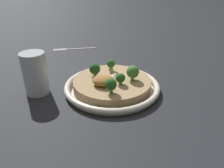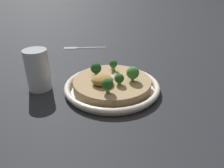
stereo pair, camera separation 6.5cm
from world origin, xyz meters
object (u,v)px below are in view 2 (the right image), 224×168
Objects in this scene: broccoli_back at (113,64)px; broccoli_front_left at (108,84)px; fork_utensil at (80,48)px; broccoli_left at (96,68)px; broccoli_front at (119,79)px; risotto_bowl at (112,85)px; broccoli_front_right at (133,73)px; drinking_glass at (38,70)px.

broccoli_back is 0.90× the size of broccoli_front_left.
broccoli_back reaches higher than fork_utensil.
broccoli_left is 0.39m from fork_utensil.
fork_utensil is at bearing 113.41° from broccoli_back.
broccoli_back is at bearing 98.56° from broccoli_front.
broccoli_back reaches higher than broccoli_front.
broccoli_front_left reaches higher than broccoli_front.
risotto_bowl is 0.09m from broccoli_front_left.
broccoli_left is 0.06m from broccoli_back.
risotto_bowl is at bearing -94.49° from broccoli_back.
drinking_glass reaches higher than broccoli_front_right.
drinking_glass is (-0.23, -0.05, 0.01)m from broccoli_back.
broccoli_back is 0.19× the size of fork_utensil.
broccoli_front_right is 0.05m from broccoli_front.
broccoli_front_right is at bearing -4.74° from drinking_glass.
fork_utensil is at bearing 110.28° from broccoli_front.
broccoli_front_right reaches higher than broccoli_front_left.
broccoli_left is at bearing 101.09° from fork_utensil.
drinking_glass is at bearing 156.44° from broccoli_front_left.
broccoli_left is 0.11m from broccoli_front_left.
broccoli_front_right is 0.36× the size of drinking_glass.
fork_utensil is (0.08, 0.39, -0.06)m from drinking_glass.
broccoli_front_right is 0.23× the size of fork_utensil.
broccoli_front_left reaches higher than risotto_bowl.
drinking_glass is (-0.17, -0.02, 0.00)m from broccoli_left.
broccoli_front is at bearing -150.86° from broccoli_front_right.
drinking_glass reaches higher than risotto_bowl.
broccoli_front_left is at bearing 102.02° from fork_utensil.
risotto_bowl is 0.05m from broccoli_front.
broccoli_front_right reaches higher than fork_utensil.
broccoli_left is at bearing 5.92° from drinking_glass.
broccoli_front_left is 0.10m from broccoli_front_right.
broccoli_front_right reaches higher than broccoli_back.
broccoli_back reaches higher than risotto_bowl.
fork_utensil is at bearing 115.92° from broccoli_front_right.
broccoli_left is 0.32× the size of drinking_glass.
broccoli_front_left is at bearing -137.46° from broccoli_front_right.
drinking_glass reaches higher than broccoli_front_left.
fork_utensil is (-0.20, 0.41, -0.06)m from broccoli_front_right.
broccoli_back is at bearing 125.86° from broccoli_front_right.
risotto_bowl is 6.45× the size of broccoli_front_right.
broccoli_left is at bearing 108.06° from broccoli_front_left.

